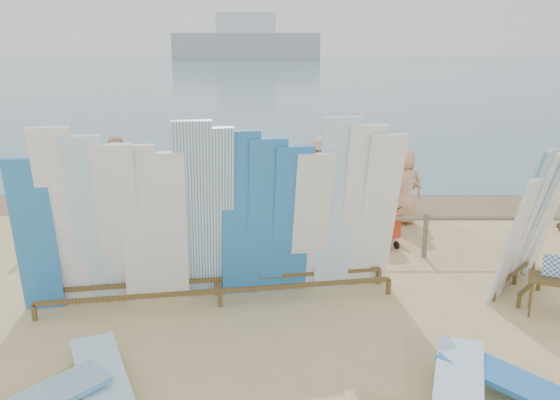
{
  "coord_description": "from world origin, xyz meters",
  "views": [
    {
      "loc": [
        -0.84,
        -8.21,
        4.09
      ],
      "look_at": [
        -0.89,
        2.88,
        1.21
      ],
      "focal_mm": 38.0,
      "sensor_mm": 36.0,
      "label": 1
    }
  ],
  "objects_px": {
    "stroller": "(383,228)",
    "beach_chair_left": "(379,226)",
    "vendor_table": "(552,296)",
    "beachgoer_7": "(377,188)",
    "beachgoer_4": "(337,188)",
    "beachgoer_0": "(160,199)",
    "beachgoer_5": "(392,187)",
    "beachgoer_2": "(148,204)",
    "beachgoer_3": "(320,174)",
    "side_surfboard_rack": "(533,225)",
    "beachgoer_extra_1": "(47,192)",
    "beach_chair_right": "(328,233)",
    "main_surfboard_rack": "(217,221)",
    "beachgoer_6": "(404,186)",
    "beachgoer_11": "(117,168)",
    "beachgoer_1": "(204,195)"
  },
  "relations": [
    {
      "from": "stroller",
      "to": "beach_chair_left",
      "type": "bearing_deg",
      "value": 65.44
    },
    {
      "from": "vendor_table",
      "to": "beachgoer_7",
      "type": "relative_size",
      "value": 0.58
    },
    {
      "from": "beachgoer_4",
      "to": "beachgoer_0",
      "type": "xyz_separation_m",
      "value": [
        -3.93,
        -0.9,
        -0.05
      ]
    },
    {
      "from": "stroller",
      "to": "beachgoer_7",
      "type": "bearing_deg",
      "value": 62.12
    },
    {
      "from": "beachgoer_5",
      "to": "beachgoer_2",
      "type": "height_order",
      "value": "beachgoer_2"
    },
    {
      "from": "vendor_table",
      "to": "beachgoer_3",
      "type": "relative_size",
      "value": 0.54
    },
    {
      "from": "side_surfboard_rack",
      "to": "vendor_table",
      "type": "bearing_deg",
      "value": -141.73
    },
    {
      "from": "beach_chair_left",
      "to": "beachgoer_5",
      "type": "height_order",
      "value": "beachgoer_5"
    },
    {
      "from": "beachgoer_0",
      "to": "vendor_table",
      "type": "bearing_deg",
      "value": -142.9
    },
    {
      "from": "beachgoer_3",
      "to": "beachgoer_extra_1",
      "type": "bearing_deg",
      "value": 60.43
    },
    {
      "from": "vendor_table",
      "to": "beachgoer_extra_1",
      "type": "xyz_separation_m",
      "value": [
        -9.69,
        4.75,
        0.49
      ]
    },
    {
      "from": "stroller",
      "to": "beachgoer_4",
      "type": "xyz_separation_m",
      "value": [
        -0.85,
        1.49,
        0.51
      ]
    },
    {
      "from": "beachgoer_extra_1",
      "to": "beachgoer_2",
      "type": "distance_m",
      "value": 2.84
    },
    {
      "from": "beach_chair_right",
      "to": "main_surfboard_rack",
      "type": "bearing_deg",
      "value": -126.89
    },
    {
      "from": "stroller",
      "to": "beachgoer_6",
      "type": "xyz_separation_m",
      "value": [
        0.76,
        1.67,
        0.51
      ]
    },
    {
      "from": "beachgoer_0",
      "to": "beachgoer_7",
      "type": "xyz_separation_m",
      "value": [
        4.9,
        1.06,
        0.01
      ]
    },
    {
      "from": "main_surfboard_rack",
      "to": "beach_chair_left",
      "type": "height_order",
      "value": "main_surfboard_rack"
    },
    {
      "from": "beachgoer_6",
      "to": "beachgoer_5",
      "type": "bearing_deg",
      "value": -74.93
    },
    {
      "from": "beachgoer_3",
      "to": "beachgoer_2",
      "type": "height_order",
      "value": "beachgoer_3"
    },
    {
      "from": "beachgoer_6",
      "to": "beachgoer_4",
      "type": "bearing_deg",
      "value": 2.52
    },
    {
      "from": "beachgoer_11",
      "to": "beachgoer_0",
      "type": "bearing_deg",
      "value": -67.23
    },
    {
      "from": "side_surfboard_rack",
      "to": "beachgoer_5",
      "type": "height_order",
      "value": "side_surfboard_rack"
    },
    {
      "from": "beach_chair_right",
      "to": "beachgoer_4",
      "type": "xyz_separation_m",
      "value": [
        0.29,
        1.36,
        0.67
      ]
    },
    {
      "from": "vendor_table",
      "to": "beachgoer_3",
      "type": "distance_m",
      "value": 7.08
    },
    {
      "from": "main_surfboard_rack",
      "to": "beachgoer_2",
      "type": "height_order",
      "value": "main_surfboard_rack"
    },
    {
      "from": "beach_chair_right",
      "to": "beachgoer_2",
      "type": "bearing_deg",
      "value": 174.99
    },
    {
      "from": "side_surfboard_rack",
      "to": "beachgoer_3",
      "type": "relative_size",
      "value": 1.37
    },
    {
      "from": "beach_chair_left",
      "to": "stroller",
      "type": "distance_m",
      "value": 0.5
    },
    {
      "from": "stroller",
      "to": "beachgoer_3",
      "type": "xyz_separation_m",
      "value": [
        -1.14,
        2.94,
        0.53
      ]
    },
    {
      "from": "beach_chair_left",
      "to": "beachgoer_0",
      "type": "xyz_separation_m",
      "value": [
        -4.78,
        0.11,
        0.58
      ]
    },
    {
      "from": "beachgoer_3",
      "to": "beachgoer_11",
      "type": "relative_size",
      "value": 1.05
    },
    {
      "from": "main_surfboard_rack",
      "to": "beachgoer_4",
      "type": "distance_m",
      "value": 4.89
    },
    {
      "from": "beach_chair_left",
      "to": "main_surfboard_rack",
      "type": "bearing_deg",
      "value": -101.21
    },
    {
      "from": "beachgoer_3",
      "to": "beachgoer_7",
      "type": "xyz_separation_m",
      "value": [
        1.26,
        -1.29,
        -0.06
      ]
    },
    {
      "from": "beachgoer_3",
      "to": "beach_chair_right",
      "type": "bearing_deg",
      "value": 137.13
    },
    {
      "from": "beach_chair_right",
      "to": "beachgoer_6",
      "type": "xyz_separation_m",
      "value": [
        1.9,
        1.54,
        0.67
      ]
    },
    {
      "from": "side_surfboard_rack",
      "to": "beachgoer_2",
      "type": "xyz_separation_m",
      "value": [
        -7.13,
        2.53,
        -0.31
      ]
    },
    {
      "from": "side_surfboard_rack",
      "to": "beach_chair_right",
      "type": "distance_m",
      "value": 4.15
    },
    {
      "from": "side_surfboard_rack",
      "to": "beachgoer_4",
      "type": "distance_m",
      "value": 4.79
    },
    {
      "from": "beach_chair_left",
      "to": "beach_chair_right",
      "type": "distance_m",
      "value": 1.2
    },
    {
      "from": "beachgoer_5",
      "to": "beachgoer_2",
      "type": "bearing_deg",
      "value": -145.51
    },
    {
      "from": "main_surfboard_rack",
      "to": "side_surfboard_rack",
      "type": "bearing_deg",
      "value": -4.21
    },
    {
      "from": "beachgoer_5",
      "to": "beach_chair_left",
      "type": "bearing_deg",
      "value": -92.65
    },
    {
      "from": "beachgoer_4",
      "to": "beachgoer_0",
      "type": "bearing_deg",
      "value": 68.69
    },
    {
      "from": "beachgoer_2",
      "to": "beachgoer_11",
      "type": "bearing_deg",
      "value": -161.57
    },
    {
      "from": "vendor_table",
      "to": "stroller",
      "type": "relative_size",
      "value": 1.01
    },
    {
      "from": "beach_chair_left",
      "to": "stroller",
      "type": "relative_size",
      "value": 0.97
    },
    {
      "from": "beachgoer_3",
      "to": "main_surfboard_rack",
      "type": "bearing_deg",
      "value": 117.81
    },
    {
      "from": "beachgoer_5",
      "to": "beachgoer_6",
      "type": "relative_size",
      "value": 0.85
    },
    {
      "from": "beachgoer_1",
      "to": "beachgoer_7",
      "type": "height_order",
      "value": "beachgoer_7"
    }
  ]
}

